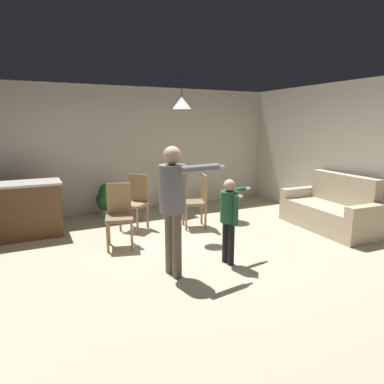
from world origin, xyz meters
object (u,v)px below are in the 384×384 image
dining_chair_centre_back (177,189)px  person_adult (174,197)px  side_table_by_couch (231,205)px  couch_floral (331,211)px  dining_chair_spare (136,200)px  dining_chair_by_counter (119,213)px  dining_chair_near_wall (198,199)px  kitchen_counter (23,210)px  person_child (230,212)px  spare_remote_on_table (229,195)px  potted_plant_corner (108,199)px

dining_chair_centre_back → person_adult: bearing=-124.4°
side_table_by_couch → couch_floral: bearing=-40.8°
couch_floral → dining_chair_spare: same height
dining_chair_by_counter → dining_chair_near_wall: 1.60m
couch_floral → kitchen_counter: couch_floral is taller
person_child → dining_chair_spare: size_ratio=1.19×
couch_floral → dining_chair_near_wall: size_ratio=1.84×
dining_chair_by_counter → dining_chair_spare: same height
person_child → couch_floral: bearing=93.8°
person_adult → dining_chair_by_counter: (-0.37, 1.34, -0.48)m
couch_floral → dining_chair_by_counter: (-3.74, 0.81, 0.21)m
dining_chair_near_wall → spare_remote_on_table: dining_chair_near_wall is taller
person_adult → dining_chair_near_wall: 2.12m
side_table_by_couch → person_child: (-1.15, -1.74, 0.41)m
dining_chair_spare → spare_remote_on_table: (1.79, -0.34, -0.01)m
person_adult → potted_plant_corner: (-0.18, 3.06, -0.63)m
dining_chair_near_wall → dining_chair_centre_back: same height
dining_chair_by_counter → potted_plant_corner: dining_chair_by_counter is taller
kitchen_counter → person_child: (2.56, -2.48, 0.26)m
kitchen_counter → dining_chair_near_wall: dining_chair_near_wall is taller
person_adult → dining_chair_spare: person_adult is taller
kitchen_counter → person_child: bearing=-44.1°
potted_plant_corner → spare_remote_on_table: (2.10, -1.29, 0.14)m
side_table_by_couch → dining_chair_centre_back: dining_chair_centre_back is taller
side_table_by_couch → person_child: size_ratio=0.44×
kitchen_counter → dining_chair_by_counter: bearing=-39.8°
side_table_by_couch → spare_remote_on_table: (-0.05, 0.04, 0.21)m
person_adult → dining_chair_near_wall: size_ratio=1.65×
couch_floral → dining_chair_by_counter: 3.84m
dining_chair_spare → potted_plant_corner: (-0.31, 0.95, -0.15)m
kitchen_counter → spare_remote_on_table: size_ratio=9.69×
person_child → dining_chair_near_wall: 1.73m
side_table_by_couch → spare_remote_on_table: bearing=144.4°
dining_chair_centre_back → spare_remote_on_table: bearing=-64.2°
couch_floral → dining_chair_spare: (-3.25, 1.59, 0.21)m
dining_chair_by_counter → dining_chair_spare: 0.92m
side_table_by_couch → person_adult: person_adult is taller
dining_chair_centre_back → potted_plant_corner: bearing=156.5°
dining_chair_near_wall → dining_chair_spare: same height
potted_plant_corner → side_table_by_couch: bearing=-31.7°
potted_plant_corner → dining_chair_by_counter: bearing=-96.3°
couch_floral → dining_chair_near_wall: (-2.18, 1.16, 0.21)m
couch_floral → dining_chair_centre_back: size_ratio=1.84×
side_table_by_couch → kitchen_counter: bearing=168.7°
dining_chair_by_counter → spare_remote_on_table: size_ratio=7.69×
person_adult → potted_plant_corner: bearing=174.9°
dining_chair_near_wall → dining_chair_centre_back: (0.03, 1.05, 0.00)m
dining_chair_centre_back → dining_chair_near_wall: bearing=-101.9°
dining_chair_spare → spare_remote_on_table: size_ratio=7.69×
kitchen_counter → dining_chair_spare: bearing=-11.0°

